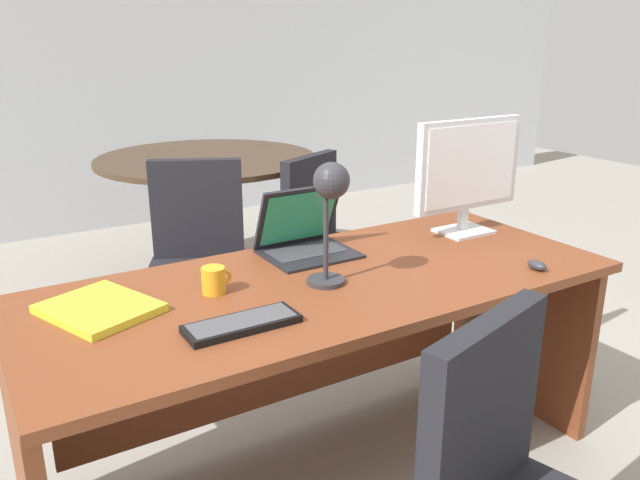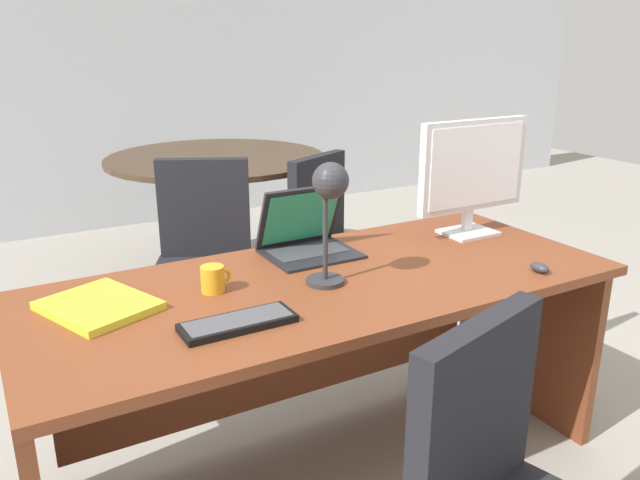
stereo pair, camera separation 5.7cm
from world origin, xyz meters
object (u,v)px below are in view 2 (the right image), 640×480
object	(u,v)px
desk_lamp	(330,197)
book	(99,306)
meeting_chair_near	(341,258)
keyboard	(238,323)
meeting_chair_far	(204,279)
desk	(318,332)
mouse	(540,267)
laptop	(305,232)
monitor	(473,170)
coffee_mug	(213,279)
meeting_table	(218,187)

from	to	relation	value
desk_lamp	book	bearing A→B (deg)	165.68
meeting_chair_near	keyboard	bearing A→B (deg)	-130.86
keyboard	meeting_chair_far	distance (m)	1.38
desk	meeting_chair_near	size ratio (longest dim) A/B	2.18
book	meeting_chair_far	size ratio (longest dim) A/B	0.40
mouse	book	bearing A→B (deg)	162.88
desk	meeting_chair_near	world-z (taller)	meeting_chair_near
laptop	mouse	distance (m)	0.80
mouse	desk_lamp	size ratio (longest dim) A/B	0.19
book	desk_lamp	bearing A→B (deg)	-14.32
mouse	monitor	bearing A→B (deg)	78.96
coffee_mug	meeting_chair_near	bearing A→B (deg)	43.36
keyboard	coffee_mug	bearing A→B (deg)	83.55
book	meeting_chair_near	bearing A→B (deg)	34.84
meeting_chair_near	meeting_chair_far	bearing A→B (deg)	179.80
book	meeting_table	world-z (taller)	meeting_table
monitor	meeting_table	xyz separation A→B (m)	(-0.38, 1.75, -0.39)
monitor	meeting_chair_far	bearing A→B (deg)	128.55
monitor	mouse	xyz separation A→B (m)	(-0.08, -0.43, -0.24)
desk	meeting_table	xyz separation A→B (m)	(0.35, 1.84, 0.08)
laptop	meeting_table	world-z (taller)	laptop
monitor	mouse	size ratio (longest dim) A/B	6.70
desk	monitor	xyz separation A→B (m)	(0.72, 0.09, 0.46)
desk	desk_lamp	distance (m)	0.50
book	laptop	bearing A→B (deg)	11.79
monitor	keyboard	world-z (taller)	monitor
keyboard	meeting_chair_near	size ratio (longest dim) A/B	0.36
laptop	coffee_mug	bearing A→B (deg)	-155.24
desk	keyboard	bearing A→B (deg)	-148.01
desk	meeting_chair_far	world-z (taller)	meeting_chair_far
desk	monitor	size ratio (longest dim) A/B	3.89
book	meeting_chair_near	xyz separation A→B (m)	(1.41, 0.98, -0.41)
monitor	meeting_chair_near	world-z (taller)	monitor
book	coffee_mug	distance (m)	0.33
keyboard	coffee_mug	distance (m)	0.26
meeting_chair_near	book	bearing A→B (deg)	-145.16
meeting_chair_far	desk	bearing A→B (deg)	-88.03
meeting_chair_near	meeting_chair_far	world-z (taller)	meeting_chair_far
laptop	keyboard	distance (m)	0.64
desk	book	xyz separation A→B (m)	(-0.68, 0.06, 0.22)
monitor	keyboard	distance (m)	1.17
laptop	desk_lamp	size ratio (longest dim) A/B	0.80
monitor	desk_lamp	bearing A→B (deg)	-165.32
desk	meeting_chair_far	size ratio (longest dim) A/B	2.08
monitor	meeting_chair_far	xyz separation A→B (m)	(-0.76, 0.95, -0.63)
laptop	book	xyz separation A→B (m)	(-0.75, -0.16, -0.06)
mouse	book	size ratio (longest dim) A/B	0.20
laptop	book	world-z (taller)	laptop
mouse	meeting_chair_near	size ratio (longest dim) A/B	0.08
mouse	coffee_mug	xyz separation A→B (m)	(-0.99, 0.37, 0.02)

